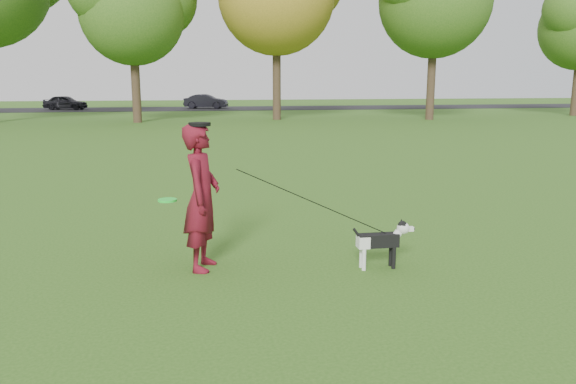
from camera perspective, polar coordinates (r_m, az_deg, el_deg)
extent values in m
plane|color=#285116|center=(7.34, -2.01, -7.40)|extent=(120.00, 120.00, 0.00)
cube|color=black|center=(46.96, -8.46, 8.38)|extent=(120.00, 7.00, 0.02)
imported|color=#5A0C1D|center=(7.05, -8.75, -0.55)|extent=(0.59, 0.76, 1.84)
cube|color=black|center=(7.20, 9.14, -4.87)|extent=(0.52, 0.16, 0.17)
cube|color=silver|center=(7.14, 7.64, -5.04)|extent=(0.14, 0.16, 0.15)
cylinder|color=silver|center=(7.16, 7.72, -6.82)|extent=(0.05, 0.05, 0.28)
cylinder|color=silver|center=(7.26, 7.46, -6.55)|extent=(0.05, 0.05, 0.28)
cylinder|color=black|center=(7.28, 10.69, -6.60)|extent=(0.05, 0.05, 0.28)
cylinder|color=black|center=(7.38, 10.40, -6.34)|extent=(0.05, 0.05, 0.28)
cylinder|color=silver|center=(7.26, 10.89, -4.44)|extent=(0.17, 0.10, 0.18)
sphere|color=silver|center=(7.27, 11.61, -3.62)|extent=(0.16, 0.16, 0.16)
sphere|color=black|center=(7.26, 11.56, -3.37)|extent=(0.12, 0.12, 0.12)
cube|color=silver|center=(7.30, 12.23, -3.69)|extent=(0.10, 0.06, 0.06)
sphere|color=black|center=(7.32, 12.64, -3.66)|extent=(0.03, 0.03, 0.03)
cone|color=black|center=(7.21, 11.69, -3.09)|extent=(0.06, 0.06, 0.07)
cone|color=black|center=(7.28, 11.45, -2.93)|extent=(0.06, 0.06, 0.07)
cylinder|color=black|center=(7.11, 7.25, -4.53)|extent=(0.18, 0.03, 0.23)
cylinder|color=black|center=(7.24, 10.51, -4.40)|extent=(0.11, 0.11, 0.02)
imported|color=black|center=(47.97, -21.68, 8.45)|extent=(3.51, 2.02, 1.12)
imported|color=black|center=(46.94, -8.33, 9.10)|extent=(3.69, 2.06, 1.15)
cylinder|color=#1DEB33|center=(7.01, -12.15, -0.81)|extent=(0.23, 0.23, 0.02)
cylinder|color=black|center=(6.92, -8.98, 6.82)|extent=(0.27, 0.27, 0.04)
cylinder|color=#38281C|center=(32.54, -15.21, 10.52)|extent=(0.48, 0.48, 4.20)
sphere|color=#426B1E|center=(32.80, -15.62, 18.11)|extent=(5.60, 5.60, 5.60)
cylinder|color=#38281C|center=(33.75, -1.16, 11.64)|extent=(0.48, 0.48, 5.04)
cylinder|color=#38281C|center=(34.79, 14.35, 11.11)|extent=(0.48, 0.48, 4.83)
cylinder|color=#38281C|center=(42.05, 27.24, 9.64)|extent=(0.48, 0.48, 3.99)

